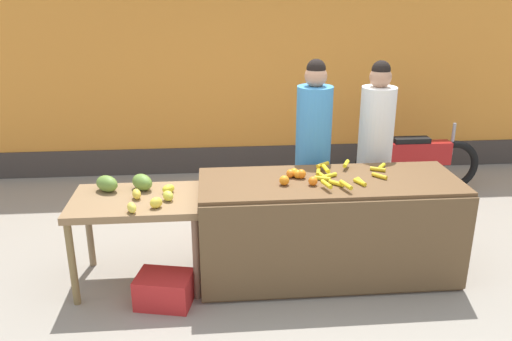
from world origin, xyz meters
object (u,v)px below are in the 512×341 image
at_px(parked_motorcycle, 417,161).
at_px(produce_sack, 228,212).
at_px(produce_crate, 164,290).
at_px(vendor_woman_white_shirt, 375,151).
at_px(vendor_woman_blue_shirt, 313,154).

bearing_deg(parked_motorcycle, produce_sack, -156.23).
xyz_separation_m(produce_crate, produce_sack, (0.57, 1.16, 0.15)).
bearing_deg(produce_sack, vendor_woman_white_shirt, -2.37).
bearing_deg(vendor_woman_blue_shirt, parked_motorcycle, 37.33).
relative_size(vendor_woman_blue_shirt, produce_sack, 3.28).
bearing_deg(vendor_woman_white_shirt, produce_crate, -151.51).
bearing_deg(parked_motorcycle, produce_crate, -143.13).
xyz_separation_m(vendor_woman_blue_shirt, produce_sack, (-0.83, 0.14, -0.65)).
relative_size(vendor_woman_white_shirt, parked_motorcycle, 1.13).
bearing_deg(parked_motorcycle, vendor_woman_blue_shirt, -142.67).
relative_size(vendor_woman_blue_shirt, vendor_woman_white_shirt, 1.02).
distance_m(vendor_woman_blue_shirt, parked_motorcycle, 2.03).
height_order(vendor_woman_white_shirt, parked_motorcycle, vendor_woman_white_shirt).
distance_m(vendor_woman_blue_shirt, vendor_woman_white_shirt, 0.64).
bearing_deg(produce_crate, produce_sack, 64.01).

